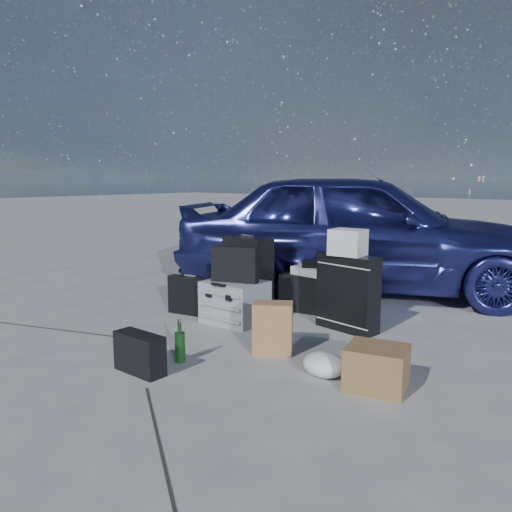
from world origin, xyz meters
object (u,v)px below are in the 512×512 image
Objects in this scene: suitcase_right at (348,293)px; cardboard_box at (377,368)px; car at (360,231)px; briefcase at (191,296)px; duffel_bag at (319,293)px; pelican_case at (235,302)px; green_bottle at (180,342)px; suitcase_left at (247,274)px.

suitcase_right is 1.81× the size of cardboard_box.
car is 1.55m from suitcase_right.
briefcase is 0.65× the size of duffel_bag.
cardboard_box is (1.57, -0.56, -0.05)m from pelican_case.
briefcase is 1.32× the size of cardboard_box.
suitcase_right is 1.48m from green_bottle.
pelican_case is 0.84m from duffel_bag.
pelican_case is 1.02m from green_bottle.
pelican_case is at bearing -2.37° from briefcase.
duffel_bag is at bearing 131.75° from cardboard_box.
suitcase_right reaches higher than green_bottle.
car reaches higher than cardboard_box.
briefcase is at bearing -172.89° from pelican_case.
duffel_bag is 1.74m from cardboard_box.
cardboard_box is 1.31m from green_bottle.
suitcase_left is at bearing -155.43° from duffel_bag.
cardboard_box is at bearing -23.83° from briefcase.
duffel_bag is (0.88, 0.80, -0.00)m from briefcase.
briefcase is at bearing 134.63° from car.
suitcase_left is 1.00× the size of duffel_bag.
green_bottle is at bearing -100.68° from duffel_bag.
green_bottle is (0.48, -1.34, -0.21)m from suitcase_left.
briefcase is 0.65× the size of suitcase_left.
suitcase_right is at bearing 125.83° from cardboard_box.
car is at bearing 57.17° from briefcase.
suitcase_left is (0.31, 0.44, 0.17)m from briefcase.
briefcase is 1.62× the size of green_bottle.
duffel_bag is at bearing 44.82° from suitcase_left.
car is 5.61× the size of suitcase_left.
pelican_case is 0.97m from suitcase_right.
briefcase is at bearing 131.28° from green_bottle.
car reaches higher than briefcase.
pelican_case is 0.79× the size of suitcase_right.
pelican_case is at bearing -126.64° from duffel_bag.
green_bottle is (0.02, -2.74, -0.53)m from car.
briefcase reaches higher than cardboard_box.
suitcase_left is at bearing 139.07° from car.
car is 6.30× the size of suitcase_right.
suitcase_right reaches higher than pelican_case.
green_bottle is at bearing -162.06° from cardboard_box.
briefcase is at bearing -145.40° from duffel_bag.
cardboard_box is at bearing -56.07° from duffel_bag.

